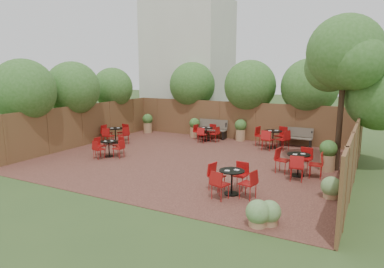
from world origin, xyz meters
The scene contains 13 objects.
ground centered at (0.00, 0.00, 0.00)m, with size 80.00×80.00×0.00m, color #354F23.
courtyard_paving centered at (0.00, 0.00, 0.01)m, with size 12.00×10.00×0.02m, color #331B15.
fence_back centered at (0.00, 5.00, 1.00)m, with size 12.00×0.08×2.00m, color brown.
fence_left centered at (-6.00, 0.00, 1.00)m, with size 0.08×10.00×2.00m, color brown.
fence_right centered at (6.00, 0.00, 1.00)m, with size 0.08×10.00×2.00m, color brown.
neighbour_building centered at (-4.50, 8.00, 4.00)m, with size 5.00×4.00×8.00m, color beige.
overhang_foliage centered at (-1.43, 2.93, 2.78)m, with size 15.88×11.02×2.78m.
courtyard_tree centered at (5.36, 1.24, 4.08)m, with size 2.77×2.67×5.55m.
park_bench_left centered at (-1.21, 4.63, 0.54)m, with size 1.64×0.56×1.00m.
park_bench_right centered at (3.24, 4.62, 0.49)m, with size 1.48×0.47×0.91m.
bistro_tables centered at (0.35, 0.91, 0.46)m, with size 10.85×8.39×0.95m.
planters centered at (-0.27, 3.54, 0.62)m, with size 10.97×4.34×1.14m.
low_shrubs centered at (4.75, -3.64, 0.32)m, with size 1.89×3.35×0.64m.
Camera 1 is at (6.47, -12.19, 3.66)m, focal length 32.54 mm.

